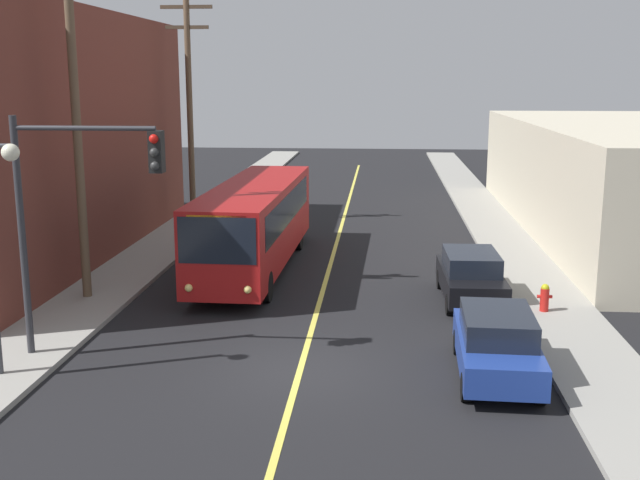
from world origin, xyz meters
The scene contains 11 objects.
ground_plane centered at (0.00, 0.00, 0.00)m, with size 120.00×120.00×0.00m, color black.
sidewalk_left centered at (-7.25, 10.00, 0.07)m, with size 2.50×90.00×0.15m, color gray.
sidewalk_right centered at (7.25, 10.00, 0.07)m, with size 2.50×90.00×0.15m, color gray.
lane_stripe_center centered at (0.00, 15.00, 0.01)m, with size 0.16×60.00×0.01m, color #D8CC4C.
city_bus centered at (-2.73, 9.96, 1.82)m, with size 2.84×12.21×3.20m.
parked_car_blue centered at (4.71, -0.08, 0.84)m, with size 1.94×4.46×1.62m.
parked_car_black centered at (4.80, 6.34, 0.84)m, with size 1.90×4.44×1.62m.
utility_pole_near centered at (-7.46, 5.43, 6.39)m, with size 2.40×0.28×11.42m.
utility_pole_mid centered at (-7.14, 18.26, 5.98)m, with size 2.40×0.28×10.63m.
traffic_signal_left_corner centered at (-5.41, 0.25, 4.30)m, with size 3.75×0.48×6.00m.
fire_hydrant centered at (6.85, 4.95, 0.58)m, with size 0.44×0.26×0.84m.
Camera 1 is at (1.94, -17.81, 7.05)m, focal length 43.37 mm.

